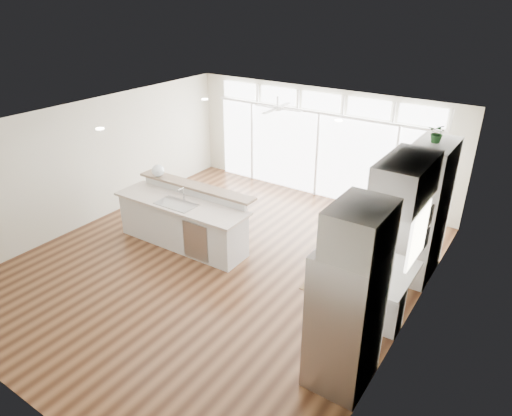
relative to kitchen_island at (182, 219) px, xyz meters
The scene contains 24 objects.
floor 1.24m from the kitchen_island, ahead, with size 7.00×8.00×0.02m, color #3E2213.
ceiling 2.38m from the kitchen_island, ahead, with size 7.00×8.00×0.02m, color white.
wall_back 4.09m from the kitchen_island, 74.33° to the left, with size 7.00×0.04×2.70m, color beige.
wall_front 4.34m from the kitchen_island, 75.28° to the right, with size 7.00×0.04×2.70m, color beige.
wall_left 2.54m from the kitchen_island, behind, with size 0.04×8.00×2.70m, color beige.
wall_right 4.65m from the kitchen_island, ahead, with size 0.04×8.00×2.70m, color beige.
glass_wall 3.99m from the kitchen_island, 74.10° to the left, with size 5.80×0.06×2.08m, color white.
transom_row 4.35m from the kitchen_island, 74.10° to the left, with size 5.90×0.06×0.40m, color white.
desk_window 4.65m from the kitchen_island, ahead, with size 0.04×0.85×0.85m, color white.
ceiling_fan 3.33m from the kitchen_island, 77.63° to the left, with size 1.16×1.16×0.32m, color white.
recessed_lights 2.36m from the kitchen_island, ahead, with size 3.40×3.00×0.02m, color white.
oven_cabinet 4.62m from the kitchen_island, 21.41° to the left, with size 0.64×1.20×2.50m, color silver.
desk_nook 4.22m from the kitchen_island, ahead, with size 0.72×1.30×0.76m, color silver.
upper_cabinets 4.61m from the kitchen_island, ahead, with size 0.64×1.30×0.64m, color silver.
refrigerator 4.47m from the kitchen_island, 19.45° to the right, with size 0.76×0.90×2.00m, color #A2A3A7.
fridge_cabinet 4.82m from the kitchen_island, 19.19° to the right, with size 0.64×0.90×0.60m, color silver.
framed_photos 4.69m from the kitchen_island, ahead, with size 0.06×0.22×0.80m, color black.
kitchen_island is the anchor object (origin of this frame).
rug 3.26m from the kitchen_island, ahead, with size 0.86×0.62×0.01m, color #352311.
office_chair 3.63m from the kitchen_island, ahead, with size 0.57×0.53×1.10m, color black.
fishbowl 1.25m from the kitchen_island, 158.02° to the left, with size 0.26×0.26×0.26m, color silver.
monitor 4.16m from the kitchen_island, ahead, with size 0.08×0.47×0.39m, color black.
keyboard 3.97m from the kitchen_island, ahead, with size 0.13×0.34×0.02m, color silver.
potted_plant 5.01m from the kitchen_island, 21.41° to the left, with size 0.29×0.33×0.25m, color #29612B.
Camera 1 is at (4.75, -5.81, 4.78)m, focal length 32.00 mm.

